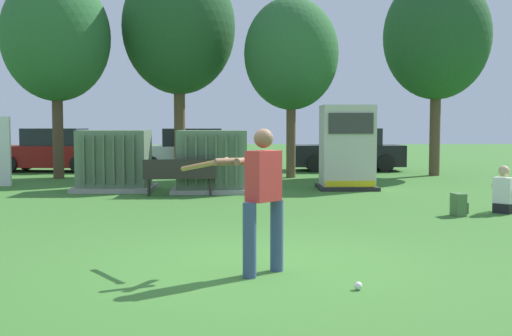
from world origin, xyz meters
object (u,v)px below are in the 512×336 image
object	(u,v)px
transformer_mid_west	(213,162)
parked_car_right_of_center	(348,151)
batter	(260,193)
backpack	(459,205)
parked_car_left_of_center	(190,152)
parked_car_leftmost	(52,151)
generator_enclosure	(347,148)
seated_spectator	(505,194)
sports_ball	(358,286)
transformer_west	(115,161)
park_bench	(180,174)

from	to	relation	value
transformer_mid_west	parked_car_right_of_center	xyz separation A→B (m)	(4.80, 7.58, -0.04)
batter	backpack	size ratio (longest dim) A/B	3.95
backpack	parked_car_left_of_center	xyz separation A→B (m)	(-6.21, 11.26, 0.54)
backpack	parked_car_right_of_center	size ratio (longest dim) A/B	0.10
parked_car_leftmost	backpack	bearing A→B (deg)	-46.11
generator_enclosure	parked_car_right_of_center	world-z (taller)	generator_enclosure
generator_enclosure	seated_spectator	xyz separation A→B (m)	(2.46, -4.73, -0.76)
generator_enclosure	sports_ball	size ratio (longest dim) A/B	25.56
sports_ball	parked_car_leftmost	size ratio (longest dim) A/B	0.02
seated_spectator	parked_car_left_of_center	xyz separation A→B (m)	(-7.29, 10.83, 0.38)
parked_car_left_of_center	transformer_mid_west	bearing A→B (deg)	-80.04
parked_car_right_of_center	parked_car_leftmost	bearing A→B (deg)	-178.80
generator_enclosure	parked_car_leftmost	world-z (taller)	generator_enclosure
generator_enclosure	seated_spectator	bearing A→B (deg)	-62.51
transformer_mid_west	parked_car_right_of_center	distance (m)	8.97
sports_ball	batter	bearing A→B (deg)	143.08
batter	parked_car_right_of_center	xyz separation A→B (m)	(3.78, 16.86, -0.22)
transformer_west	batter	size ratio (longest dim) A/B	1.21
parked_car_leftmost	parked_car_right_of_center	bearing A→B (deg)	1.20
transformer_west	backpack	xyz separation A→B (m)	(7.68, -4.90, -0.57)
parked_car_leftmost	parked_car_right_of_center	xyz separation A→B (m)	(11.21, 0.24, 0.00)
seated_spectator	backpack	size ratio (longest dim) A/B	2.19
park_bench	parked_car_left_of_center	xyz separation A→B (m)	(-0.40, 7.67, 0.22)
parked_car_leftmost	parked_car_left_of_center	xyz separation A→B (m)	(5.22, -0.62, 0.00)
sports_ball	parked_car_left_of_center	distance (m)	17.11
transformer_mid_west	park_bench	world-z (taller)	transformer_mid_west
parked_car_right_of_center	transformer_west	bearing A→B (deg)	-135.93
park_bench	sports_ball	bearing A→B (deg)	-72.64
sports_ball	seated_spectator	bearing A→B (deg)	55.88
parked_car_left_of_center	parked_car_right_of_center	world-z (taller)	same
batter	parked_car_leftmost	bearing A→B (deg)	114.08
park_bench	parked_car_left_of_center	world-z (taller)	parked_car_left_of_center
transformer_west	seated_spectator	size ratio (longest dim) A/B	2.18
park_bench	batter	size ratio (longest dim) A/B	1.05
seated_spectator	parked_car_leftmost	xyz separation A→B (m)	(-12.51, 11.45, 0.38)
seated_spectator	parked_car_left_of_center	bearing A→B (deg)	123.95
generator_enclosure	park_bench	bearing A→B (deg)	-160.47
transformer_west	sports_ball	world-z (taller)	transformer_west
park_bench	parked_car_left_of_center	bearing A→B (deg)	92.99
seated_spectator	backpack	xyz separation A→B (m)	(-1.08, -0.43, -0.16)
transformer_mid_west	park_bench	size ratio (longest dim) A/B	1.15
transformer_west	park_bench	size ratio (longest dim) A/B	1.15
sports_ball	backpack	distance (m)	6.27
seated_spectator	backpack	bearing A→B (deg)	-158.24
transformer_mid_west	sports_ball	world-z (taller)	transformer_mid_west
batter	sports_ball	xyz separation A→B (m)	(1.05, -0.79, -0.93)
generator_enclosure	sports_ball	bearing A→B (deg)	-98.41
transformer_west	seated_spectator	bearing A→B (deg)	-26.99
batter	seated_spectator	xyz separation A→B (m)	(5.08, 5.17, -0.60)
transformer_mid_west	seated_spectator	size ratio (longest dim) A/B	2.18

